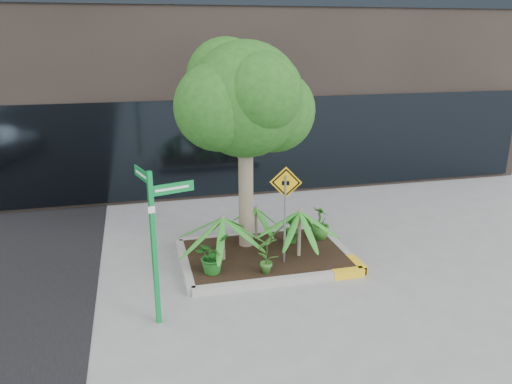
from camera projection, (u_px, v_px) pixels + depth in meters
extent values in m
plane|color=gray|center=(259.00, 267.00, 9.65)|extent=(80.00, 80.00, 0.00)
cube|color=#9E9E99|center=(252.00, 236.00, 10.97)|extent=(3.20, 0.15, 0.15)
cube|color=#9E9E99|center=(281.00, 281.00, 8.93)|extent=(3.20, 0.15, 0.15)
cube|color=#9E9E99|center=(185.00, 265.00, 9.59)|extent=(0.15, 2.20, 0.15)
cube|color=#9E9E99|center=(340.00, 248.00, 10.32)|extent=(0.15, 2.20, 0.15)
cube|color=yellow|center=(348.00, 274.00, 9.23)|extent=(0.60, 0.17, 0.15)
cube|color=black|center=(265.00, 254.00, 9.94)|extent=(3.05, 2.05, 0.06)
cylinder|color=gray|center=(246.00, 188.00, 9.97)|extent=(0.29, 0.29, 2.76)
cylinder|color=gray|center=(250.00, 138.00, 9.68)|extent=(0.52, 0.15, 0.90)
sphere|color=#1D4F16|center=(245.00, 100.00, 9.44)|extent=(2.21, 2.21, 2.21)
sphere|color=#1D4F16|center=(274.00, 111.00, 9.93)|extent=(1.65, 1.65, 1.65)
sphere|color=#1D4F16|center=(218.00, 107.00, 9.17)|extent=(1.65, 1.65, 1.65)
sphere|color=#1D4F16|center=(262.00, 93.00, 8.92)|extent=(1.47, 1.47, 1.47)
sphere|color=#1D4F16|center=(226.00, 78.00, 9.69)|extent=(1.56, 1.56, 1.56)
cylinder|color=gray|center=(299.00, 232.00, 9.67)|extent=(0.07, 0.07, 0.98)
cylinder|color=gray|center=(223.00, 237.00, 9.52)|extent=(0.07, 0.07, 0.91)
cylinder|color=gray|center=(256.00, 221.00, 10.65)|extent=(0.07, 0.07, 0.69)
imported|color=#1A5E1B|center=(212.00, 255.00, 9.02)|extent=(0.85, 0.85, 0.69)
imported|color=#2A681F|center=(320.00, 223.00, 10.54)|extent=(0.51, 0.51, 0.71)
imported|color=#326B21|center=(267.00, 255.00, 9.00)|extent=(0.49, 0.49, 0.72)
imported|color=#205719|center=(293.00, 228.00, 10.31)|extent=(0.50, 0.50, 0.66)
cube|color=#0C8A38|center=(154.00, 250.00, 7.44)|extent=(0.09, 0.09, 2.45)
cube|color=#0C8A38|center=(172.00, 188.00, 7.32)|extent=(0.66, 0.21, 0.16)
cube|color=#0C8A38|center=(142.00, 175.00, 7.38)|extent=(0.21, 0.66, 0.16)
cube|color=white|center=(172.00, 189.00, 7.31)|extent=(0.50, 0.15, 0.03)
cube|color=white|center=(141.00, 175.00, 7.38)|extent=(0.15, 0.50, 0.03)
cube|color=white|center=(152.00, 210.00, 7.20)|extent=(0.10, 0.03, 0.10)
cylinder|color=slate|center=(285.00, 220.00, 9.22)|extent=(0.08, 0.14, 1.74)
cube|color=#E4B00B|center=(286.00, 182.00, 8.98)|extent=(0.56, 0.20, 0.58)
cube|color=black|center=(286.00, 183.00, 8.97)|extent=(0.49, 0.17, 0.52)
cube|color=#E4B00B|center=(286.00, 183.00, 8.97)|extent=(0.42, 0.14, 0.44)
cube|color=black|center=(286.00, 183.00, 8.97)|extent=(0.13, 0.05, 0.08)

